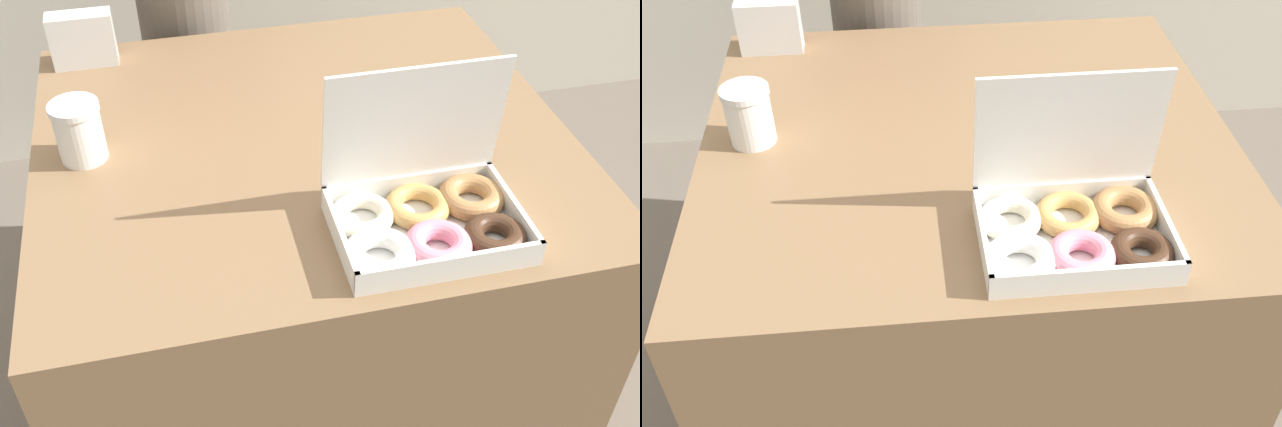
{
  "view_description": "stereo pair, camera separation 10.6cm",
  "coord_description": "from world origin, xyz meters",
  "views": [
    {
      "loc": [
        -0.23,
        -1.11,
        1.54
      ],
      "look_at": [
        -0.04,
        -0.32,
        0.86
      ],
      "focal_mm": 42.0,
      "sensor_mm": 36.0,
      "label": 1
    },
    {
      "loc": [
        -0.13,
        -1.13,
        1.54
      ],
      "look_at": [
        -0.04,
        -0.32,
        0.86
      ],
      "focal_mm": 42.0,
      "sensor_mm": 36.0,
      "label": 2
    }
  ],
  "objects": [
    {
      "name": "ground_plane",
      "position": [
        0.0,
        0.0,
        0.0
      ],
      "size": [
        14.0,
        14.0,
        0.0
      ],
      "primitive_type": "plane",
      "color": "#665B51"
    },
    {
      "name": "napkin_holder",
      "position": [
        -0.38,
        0.36,
        0.83
      ],
      "size": [
        0.13,
        0.05,
        0.11
      ],
      "color": "silver",
      "rests_on": "table"
    },
    {
      "name": "table",
      "position": [
        0.0,
        0.0,
        0.39
      ],
      "size": [
        0.96,
        0.88,
        0.77
      ],
      "color": "brown",
      "rests_on": "ground_plane"
    },
    {
      "name": "donut_box",
      "position": [
        0.13,
        -0.3,
        0.81
      ],
      "size": [
        0.31,
        0.23,
        0.25
      ],
      "color": "white",
      "rests_on": "table"
    },
    {
      "name": "coffee_cup",
      "position": [
        -0.39,
        0.02,
        0.83
      ],
      "size": [
        0.08,
        0.08,
        0.11
      ],
      "color": "white",
      "rests_on": "table"
    }
  ]
}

